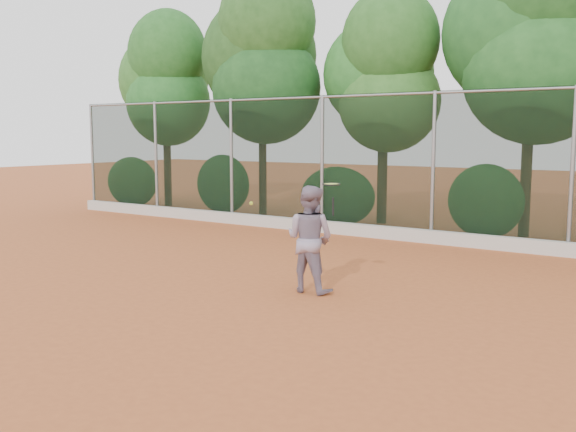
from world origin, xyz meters
The scene contains 7 objects.
ground centered at (0.00, 0.00, 0.00)m, with size 80.00×80.00×0.00m, color #AC5428.
concrete_curb centered at (0.00, 6.82, 0.15)m, with size 24.00×0.20×0.30m, color beige.
tennis_player centered at (0.17, 1.36, 0.85)m, with size 0.83×0.65×1.71m, color gray.
chainlink_fence centered at (0.00, 7.00, 1.86)m, with size 24.09×0.09×3.50m.
foliage_backdrop centered at (-0.55, 8.98, 4.40)m, with size 23.70×3.63×7.55m.
tennis_racket centered at (0.65, 1.22, 1.72)m, with size 0.35×0.35×0.51m.
tennis_ball_in_flight centered at (-1.40, 1.90, 1.28)m, with size 0.07×0.07×0.07m.
Camera 1 is at (5.55, -7.19, 2.52)m, focal length 40.00 mm.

